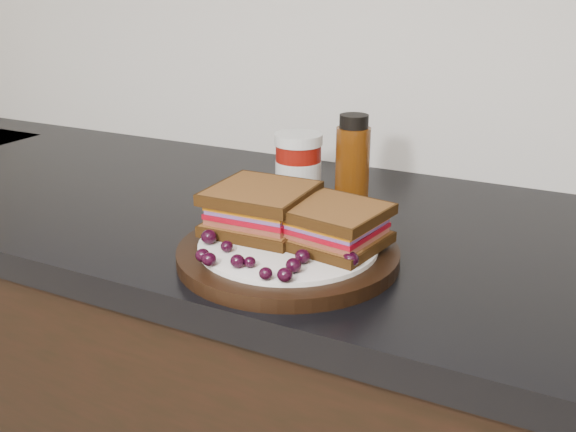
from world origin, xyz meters
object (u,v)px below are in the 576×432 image
Objects in this scene: sandwich_left at (261,208)px; condiment_jar at (298,168)px; plate at (288,254)px; oil_bottle at (352,162)px.

condiment_jar is at bearing 99.57° from sandwich_left.
sandwich_left is at bearing 153.17° from plate.
sandwich_left is 0.86× the size of oil_bottle.
oil_bottle is (0.05, 0.20, 0.02)m from sandwich_left.
condiment_jar is 0.09m from oil_bottle.
plate is at bearing -66.98° from condiment_jar.
sandwich_left is at bearing -79.00° from condiment_jar.
plate is 2.23× the size of sandwich_left.
sandwich_left is (-0.05, 0.03, 0.04)m from plate.
oil_bottle is at bearing 91.13° from plate.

